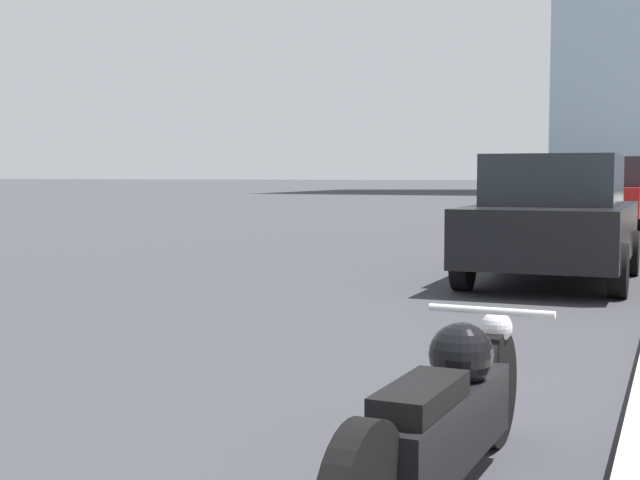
{
  "coord_description": "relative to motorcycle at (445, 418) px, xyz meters",
  "views": [
    {
      "loc": [
        4.11,
        0.09,
        1.36
      ],
      "look_at": [
        1.37,
        6.83,
        0.82
      ],
      "focal_mm": 50.0,
      "sensor_mm": 36.0,
      "label": 1
    }
  ],
  "objects": [
    {
      "name": "parked_car_black",
      "position": [
        -0.6,
        7.87,
        0.44
      ],
      "size": [
        1.94,
        3.84,
        1.6
      ],
      "rotation": [
        0.0,
        0.0,
        -0.0
      ],
      "color": "black",
      "rests_on": "ground_plane"
    },
    {
      "name": "motorcycle",
      "position": [
        0.0,
        0.0,
        0.0
      ],
      "size": [
        0.62,
        2.34,
        0.72
      ],
      "rotation": [
        0.0,
        0.0,
        -0.05
      ],
      "color": "black",
      "rests_on": "ground_plane"
    },
    {
      "name": "parked_car_red",
      "position": [
        -0.68,
        20.26,
        0.53
      ],
      "size": [
        2.21,
        4.41,
        1.79
      ],
      "rotation": [
        0.0,
        0.0,
        -0.1
      ],
      "color": "red",
      "rests_on": "ground_plane"
    }
  ]
}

